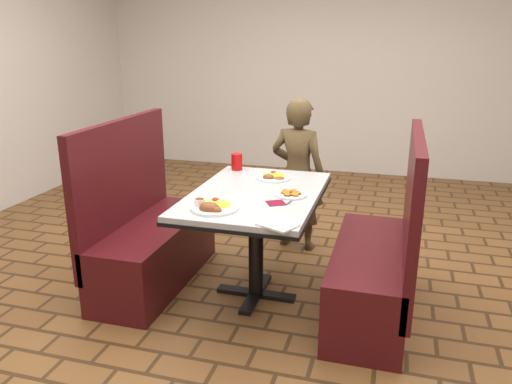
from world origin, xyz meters
TOP-DOWN VIEW (x-y plane):
  - room at (0.00, 0.00)m, footprint 7.00×7.04m
  - dining_table at (0.00, 0.00)m, footprint 0.81×1.21m
  - booth_bench_left at (-0.80, 0.00)m, footprint 0.47×1.20m
  - booth_bench_right at (0.80, 0.00)m, footprint 0.47×1.20m
  - diner_person at (0.09, 0.93)m, footprint 0.50×0.38m
  - near_dinner_plate at (-0.14, -0.40)m, footprint 0.28×0.28m
  - far_dinner_plate at (0.03, 0.34)m, footprint 0.24×0.24m
  - plantain_plate at (0.24, -0.02)m, footprint 0.20×0.20m
  - maroon_napkin at (0.18, -0.19)m, footprint 0.15×0.15m
  - spoon_utensil at (0.26, -0.14)m, footprint 0.03×0.13m
  - red_tumbler at (-0.29, 0.50)m, footprint 0.08×0.08m
  - paper_napkin at (0.28, -0.55)m, footprint 0.24×0.21m
  - knife_utensil at (-0.06, -0.36)m, footprint 0.08×0.18m
  - fork_utensil at (-0.08, -0.38)m, footprint 0.08×0.15m
  - lettuce_shreds at (0.04, 0.06)m, footprint 0.28×0.32m

SIDE VIEW (x-z plane):
  - booth_bench_left at x=-0.80m, z-range -0.26..0.92m
  - booth_bench_right at x=0.80m, z-range -0.26..0.92m
  - diner_person at x=0.09m, z-range 0.00..1.26m
  - dining_table at x=0.00m, z-range 0.28..1.03m
  - lettuce_shreds at x=0.04m, z-range 0.75..0.75m
  - maroon_napkin at x=0.18m, z-range 0.75..0.75m
  - spoon_utensil at x=0.26m, z-range 0.75..0.76m
  - paper_napkin at x=0.28m, z-range 0.75..0.76m
  - fork_utensil at x=-0.08m, z-range 0.76..0.76m
  - knife_utensil at x=-0.06m, z-range 0.76..0.76m
  - plantain_plate at x=0.24m, z-range 0.75..0.78m
  - far_dinner_plate at x=0.03m, z-range 0.74..0.80m
  - near_dinner_plate at x=-0.14m, z-range 0.74..0.82m
  - red_tumbler at x=-0.29m, z-range 0.75..0.87m
  - room at x=0.00m, z-range 0.50..3.32m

